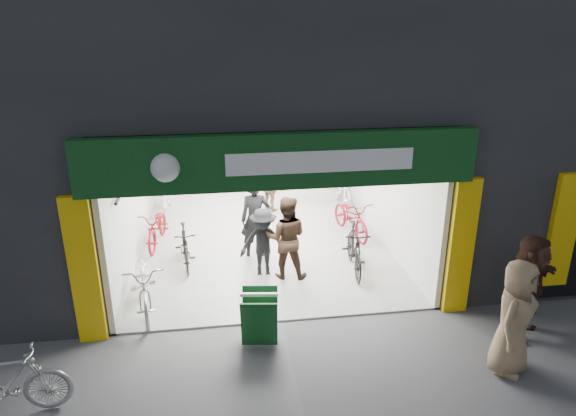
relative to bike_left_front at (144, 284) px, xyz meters
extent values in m
plane|color=#56565B|center=(2.47, -0.83, -0.53)|extent=(60.00, 60.00, 0.00)
cube|color=#232326|center=(-3.03, 4.17, 1.22)|extent=(5.00, 10.00, 3.50)
cube|color=#232326|center=(8.47, 4.17, 1.22)|extent=(6.00, 10.00, 3.50)
cube|color=#9E9E99|center=(2.47, 3.17, -0.51)|extent=(6.00, 8.00, 0.04)
cube|color=silver|center=(2.47, 7.27, 1.07)|extent=(6.00, 0.20, 3.20)
cube|color=silver|center=(-0.48, 3.17, 1.07)|extent=(0.10, 8.00, 3.20)
cube|color=silver|center=(5.42, 3.17, 1.07)|extent=(0.10, 8.00, 3.20)
cube|color=white|center=(2.47, 3.17, 2.72)|extent=(6.00, 8.00, 0.10)
cube|color=black|center=(2.47, -0.73, 2.82)|extent=(6.00, 0.30, 0.30)
cube|color=#0C3811|center=(2.47, -0.95, 2.52)|extent=(6.40, 0.25, 0.90)
cube|color=white|center=(3.07, -1.09, 2.52)|extent=(3.00, 0.02, 0.35)
cube|color=yellow|center=(-0.78, -0.89, 0.77)|extent=(0.45, 0.12, 2.60)
cube|color=yellow|center=(5.72, -0.89, 0.77)|extent=(0.45, 0.12, 2.60)
cube|color=yellow|center=(7.67, -0.89, 0.97)|extent=(0.50, 0.12, 2.20)
cylinder|color=black|center=(-0.35, 2.57, 1.57)|extent=(0.06, 5.00, 0.06)
cube|color=silver|center=(4.27, 5.67, -0.03)|extent=(1.40, 0.60, 1.00)
cube|color=white|center=(2.47, 0.37, 2.65)|extent=(1.30, 0.35, 0.04)
cube|color=white|center=(2.47, 2.17, 2.65)|extent=(1.30, 0.35, 0.04)
cube|color=white|center=(2.47, 3.97, 2.65)|extent=(1.30, 0.35, 0.04)
cube|color=white|center=(2.47, 5.77, 2.65)|extent=(1.30, 0.35, 0.04)
imported|color=#B5B6BA|center=(0.00, 0.00, 0.00)|extent=(1.02, 2.12, 1.07)
imported|color=black|center=(0.67, 1.69, -0.07)|extent=(0.59, 1.58, 0.93)
imported|color=maroon|center=(-0.03, 2.93, -0.07)|extent=(0.82, 1.83, 0.93)
imported|color=#BBBBC0|center=(-0.03, 5.08, 0.04)|extent=(0.67, 1.93, 1.14)
imported|color=black|center=(4.27, 0.91, -0.01)|extent=(0.69, 1.80, 1.05)
imported|color=maroon|center=(4.72, 2.86, -0.05)|extent=(0.98, 1.93, 0.97)
imported|color=silver|center=(4.97, 4.92, 0.06)|extent=(0.58, 1.97, 1.18)
imported|color=#A3A4A8|center=(-1.56, -2.55, -0.02)|extent=(1.74, 0.61, 1.03)
imported|color=black|center=(2.25, 1.96, 0.38)|extent=(0.68, 0.45, 1.83)
imported|color=#382519|center=(2.79, 0.87, 0.37)|extent=(1.00, 0.85, 1.81)
imported|color=black|center=(2.32, 0.99, 0.23)|extent=(0.99, 0.58, 1.52)
imported|color=#82644B|center=(2.90, 4.74, 0.22)|extent=(0.89, 0.87, 1.50)
imported|color=#917554|center=(5.77, -2.64, 0.40)|extent=(1.08, 1.05, 1.87)
imported|color=#362018|center=(6.53, -1.79, 0.40)|extent=(1.61, 1.61, 1.86)
cube|color=#10431A|center=(1.99, -1.59, -0.05)|extent=(0.62, 0.30, 0.91)
cube|color=#10431A|center=(2.05, -1.20, -0.05)|extent=(0.62, 0.30, 0.91)
cube|color=white|center=(2.02, -1.39, 0.40)|extent=(0.63, 0.14, 0.05)
camera|label=1|loc=(1.42, -8.73, 4.66)|focal=32.00mm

